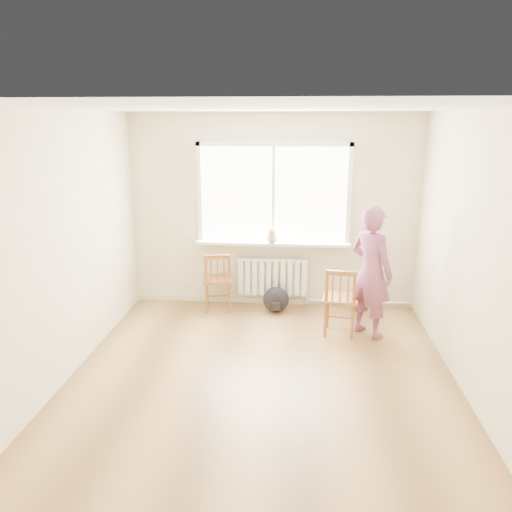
% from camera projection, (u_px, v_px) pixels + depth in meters
% --- Properties ---
extents(floor, '(4.50, 4.50, 0.00)m').
position_uv_depth(floor, '(261.00, 380.00, 5.15)').
color(floor, '#A67844').
rests_on(floor, ground).
extents(ceiling, '(4.50, 4.50, 0.00)m').
position_uv_depth(ceiling, '(262.00, 108.00, 4.43)').
color(ceiling, white).
rests_on(ceiling, back_wall).
extents(back_wall, '(4.00, 0.01, 2.70)m').
position_uv_depth(back_wall, '(273.00, 212.00, 6.95)').
color(back_wall, beige).
rests_on(back_wall, ground).
extents(window, '(2.12, 0.05, 1.42)m').
position_uv_depth(window, '(274.00, 190.00, 6.84)').
color(window, white).
rests_on(window, back_wall).
extents(windowsill, '(2.15, 0.22, 0.04)m').
position_uv_depth(windowsill, '(273.00, 243.00, 6.96)').
color(windowsill, white).
rests_on(windowsill, back_wall).
extents(radiator, '(1.00, 0.12, 0.55)m').
position_uv_depth(radiator, '(272.00, 276.00, 7.10)').
color(radiator, white).
rests_on(radiator, back_wall).
extents(heating_pipe, '(1.40, 0.04, 0.04)m').
position_uv_depth(heating_pipe, '(360.00, 302.00, 7.13)').
color(heating_pipe, silver).
rests_on(heating_pipe, back_wall).
extents(baseboard, '(4.00, 0.03, 0.08)m').
position_uv_depth(baseboard, '(273.00, 301.00, 7.28)').
color(baseboard, beige).
rests_on(baseboard, ground).
extents(chair_left, '(0.47, 0.45, 0.84)m').
position_uv_depth(chair_left, '(218.00, 281.00, 6.93)').
color(chair_left, '#9B582D').
rests_on(chair_left, floor).
extents(chair_right, '(0.48, 0.46, 0.87)m').
position_uv_depth(chair_right, '(340.00, 301.00, 6.13)').
color(chair_right, '#9B582D').
rests_on(chair_right, floor).
extents(person, '(0.69, 0.70, 1.62)m').
position_uv_depth(person, '(371.00, 272.00, 6.04)').
color(person, '#BF3F74').
rests_on(person, floor).
extents(cat, '(0.17, 0.38, 0.25)m').
position_uv_depth(cat, '(272.00, 236.00, 6.84)').
color(cat, beige).
rests_on(cat, windowsill).
extents(backpack, '(0.36, 0.27, 0.36)m').
position_uv_depth(backpack, '(276.00, 300.00, 6.92)').
color(backpack, black).
rests_on(backpack, floor).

